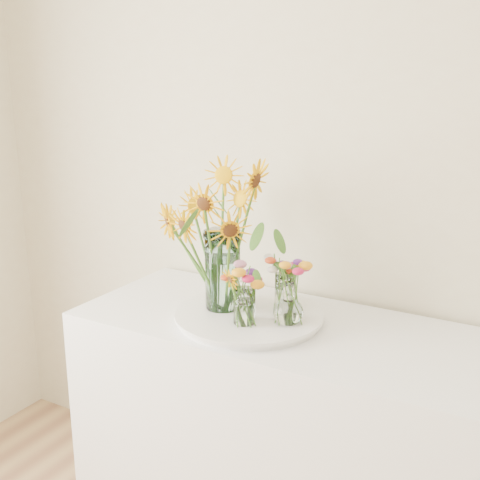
{
  "coord_description": "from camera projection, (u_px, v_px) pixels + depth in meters",
  "views": [
    {
      "loc": [
        0.41,
        0.24,
        1.7
      ],
      "look_at": [
        -0.54,
        1.89,
        1.18
      ],
      "focal_mm": 45.0,
      "sensor_mm": 36.0,
      "label": 1
    }
  ],
  "objects": [
    {
      "name": "wildflower_posy_c",
      "position": [
        286.0,
        280.0,
        2.04
      ],
      "size": [
        0.2,
        0.2,
        0.22
      ],
      "primitive_type": null,
      "color": "orange",
      "rests_on": "tray"
    },
    {
      "name": "small_vase_c",
      "position": [
        285.0,
        292.0,
        2.05
      ],
      "size": [
        0.08,
        0.08,
        0.13
      ],
      "primitive_type": "cylinder",
      "rotation": [
        0.0,
        0.0,
        0.15
      ],
      "color": "white",
      "rests_on": "tray"
    },
    {
      "name": "small_vase_a",
      "position": [
        244.0,
        307.0,
        1.92
      ],
      "size": [
        0.08,
        0.08,
        0.12
      ],
      "primitive_type": "cylinder",
      "rotation": [
        0.0,
        0.0,
        0.14
      ],
      "color": "white",
      "rests_on": "tray"
    },
    {
      "name": "counter",
      "position": [
        278.0,
        441.0,
        2.13
      ],
      "size": [
        1.4,
        0.6,
        0.9
      ],
      "primitive_type": "cube",
      "color": "white",
      "rests_on": "ground_plane"
    },
    {
      "name": "wildflower_posy_b",
      "position": [
        289.0,
        290.0,
        1.92
      ],
      "size": [
        0.19,
        0.19,
        0.23
      ],
      "primitive_type": null,
      "color": "orange",
      "rests_on": "tray"
    },
    {
      "name": "wildflower_posy_a",
      "position": [
        244.0,
        294.0,
        1.91
      ],
      "size": [
        0.2,
        0.2,
        0.21
      ],
      "primitive_type": null,
      "color": "orange",
      "rests_on": "tray"
    },
    {
      "name": "mason_jar",
      "position": [
        223.0,
        270.0,
        2.04
      ],
      "size": [
        0.15,
        0.15,
        0.28
      ],
      "primitive_type": "cylinder",
      "rotation": [
        0.0,
        0.0,
        -0.28
      ],
      "color": "#ABD9DC",
      "rests_on": "tray"
    },
    {
      "name": "small_vase_b",
      "position": [
        288.0,
        303.0,
        1.93
      ],
      "size": [
        0.12,
        0.12,
        0.14
      ],
      "primitive_type": null,
      "rotation": [
        0.0,
        0.0,
        -0.2
      ],
      "color": "white",
      "rests_on": "tray"
    },
    {
      "name": "sunflower_bouquet",
      "position": [
        222.0,
        234.0,
        2.0
      ],
      "size": [
        0.9,
        0.9,
        0.53
      ],
      "primitive_type": null,
      "rotation": [
        0.0,
        0.0,
        -0.28
      ],
      "color": "#EFAB05",
      "rests_on": "tray"
    },
    {
      "name": "tray",
      "position": [
        249.0,
        317.0,
        2.03
      ],
      "size": [
        0.48,
        0.48,
        0.02
      ],
      "primitive_type": "cylinder",
      "color": "white",
      "rests_on": "counter"
    }
  ]
}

